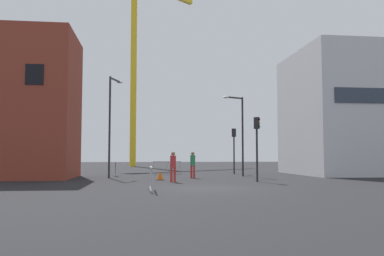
# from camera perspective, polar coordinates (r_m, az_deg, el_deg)

# --- Properties ---
(ground) EXTENTS (160.00, 160.00, 0.00)m
(ground) POSITION_cam_1_polar(r_m,az_deg,el_deg) (19.77, 1.83, -8.43)
(ground) COLOR black
(brick_building) EXTENTS (10.10, 6.14, 10.02)m
(brick_building) POSITION_cam_1_polar(r_m,az_deg,el_deg) (30.89, -25.38, 2.89)
(brick_building) COLOR brown
(brick_building) RESTS_ON ground
(office_block) EXTENTS (11.23, 9.86, 10.22)m
(office_block) POSITION_cam_1_polar(r_m,az_deg,el_deg) (37.07, 22.63, 1.90)
(office_block) COLOR silver
(office_block) RESTS_ON ground
(construction_crane) EXTENTS (15.11, 13.04, 28.20)m
(construction_crane) POSITION_cam_1_polar(r_m,az_deg,el_deg) (61.76, -7.85, 11.94)
(construction_crane) COLOR yellow
(construction_crane) RESTS_ON ground
(streetlamp_tall) EXTENTS (0.85, 1.76, 7.11)m
(streetlamp_tall) POSITION_cam_1_polar(r_m,az_deg,el_deg) (29.01, -11.29, 1.44)
(streetlamp_tall) COLOR #2D2D30
(streetlamp_tall) RESTS_ON ground
(streetlamp_short) EXTENTS (1.70, 0.86, 6.02)m
(streetlamp_short) POSITION_cam_1_polar(r_m,az_deg,el_deg) (30.89, 6.76, -0.02)
(streetlamp_short) COLOR #232326
(streetlamp_short) RESTS_ON ground
(traffic_light_island) EXTENTS (0.36, 0.38, 3.85)m
(traffic_light_island) POSITION_cam_1_polar(r_m,az_deg,el_deg) (34.60, 5.91, -2.16)
(traffic_light_island) COLOR #232326
(traffic_light_island) RESTS_ON ground
(traffic_light_far) EXTENTS (0.37, 0.36, 3.87)m
(traffic_light_far) POSITION_cam_1_polar(r_m,az_deg,el_deg) (24.64, 9.11, -1.42)
(traffic_light_far) COLOR #232326
(traffic_light_far) RESTS_ON ground
(pedestrian_walking) EXTENTS (0.34, 0.34, 1.83)m
(pedestrian_walking) POSITION_cam_1_polar(r_m,az_deg,el_deg) (28.09, 0.11, -4.89)
(pedestrian_walking) COLOR red
(pedestrian_walking) RESTS_ON ground
(pedestrian_waiting) EXTENTS (0.34, 0.34, 1.79)m
(pedestrian_waiting) POSITION_cam_1_polar(r_m,az_deg,el_deg) (23.94, -2.67, -5.12)
(pedestrian_waiting) COLOR red
(pedestrian_waiting) RESTS_ON ground
(safety_barrier_mid_span) EXTENTS (0.25, 2.25, 1.08)m
(safety_barrier_mid_span) POSITION_cam_1_polar(r_m,az_deg,el_deg) (31.46, -10.71, -5.65)
(safety_barrier_mid_span) COLOR gray
(safety_barrier_mid_span) RESTS_ON ground
(safety_barrier_right_run) EXTENTS (0.08, 2.54, 1.08)m
(safety_barrier_right_run) POSITION_cam_1_polar(r_m,az_deg,el_deg) (18.04, -5.80, -7.05)
(safety_barrier_right_run) COLOR #B2B5BA
(safety_barrier_right_run) RESTS_ON ground
(safety_barrier_left_run) EXTENTS (2.37, 0.32, 1.08)m
(safety_barrier_left_run) POSITION_cam_1_polar(r_m,az_deg,el_deg) (33.55, -3.53, -5.59)
(safety_barrier_left_run) COLOR #9EA0A5
(safety_barrier_left_run) RESTS_ON ground
(traffic_cone_striped) EXTENTS (0.58, 0.58, 0.58)m
(traffic_cone_striped) POSITION_cam_1_polar(r_m,az_deg,el_deg) (26.13, -4.51, -6.72)
(traffic_cone_striped) COLOR black
(traffic_cone_striped) RESTS_ON ground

